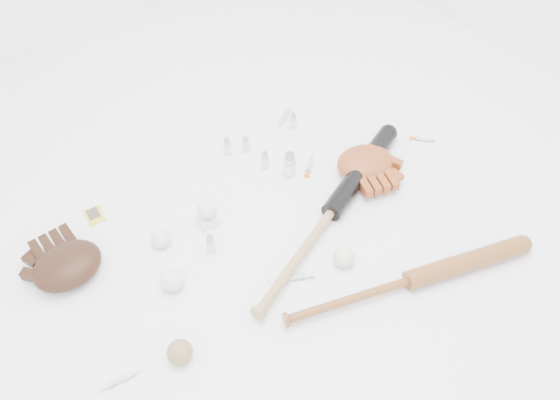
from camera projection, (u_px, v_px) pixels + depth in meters
bat_dark at (332, 211)px, 1.85m from camera, size 0.95×0.39×0.07m
bat_wood at (410, 280)px, 1.67m from camera, size 0.84×0.36×0.06m
glove_dark at (67, 265)px, 1.69m from camera, size 0.26×0.26×0.09m
glove_tan at (365, 163)px, 1.99m from camera, size 0.33×0.33×0.09m
trading_card at (95, 215)px, 1.88m from camera, size 0.07×0.09×0.00m
pedestal at (208, 219)px, 1.85m from camera, size 0.07×0.07×0.04m
baseball_on_pedestal at (207, 210)px, 1.81m from camera, size 0.06×0.06×0.06m
baseball_left at (172, 279)px, 1.67m from camera, size 0.08×0.08×0.08m
baseball_upper at (161, 238)px, 1.78m from camera, size 0.07×0.07×0.07m
baseball_mid at (344, 257)px, 1.73m from camera, size 0.07×0.07×0.07m
baseball_aged at (180, 352)px, 1.51m from camera, size 0.07×0.07×0.07m
syringe_1 at (292, 278)px, 1.70m from camera, size 0.15×0.11×0.02m
syringe_2 at (310, 165)px, 2.04m from camera, size 0.13×0.11×0.02m
syringe_3 at (424, 139)px, 2.13m from camera, size 0.10×0.12×0.02m
syringe_4 at (283, 118)px, 2.21m from camera, size 0.14×0.09×0.02m
syringe_5 at (123, 378)px, 1.49m from camera, size 0.15×0.05×0.02m
vial_0 at (227, 146)px, 2.06m from camera, size 0.03×0.03×0.07m
vial_1 at (265, 160)px, 2.01m from camera, size 0.03×0.03×0.07m
vial_2 at (246, 145)px, 2.07m from camera, size 0.03×0.03×0.07m
vial_3 at (289, 165)px, 1.98m from camera, size 0.04×0.04×0.10m
vial_4 at (211, 244)px, 1.76m from camera, size 0.03×0.03×0.07m
vial_5 at (293, 121)px, 2.16m from camera, size 0.03×0.03×0.07m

